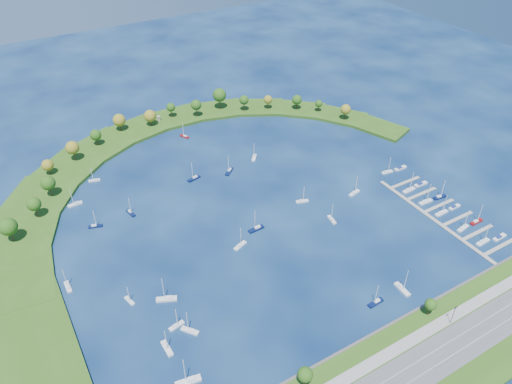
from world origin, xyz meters
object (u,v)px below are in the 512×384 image
moored_boat_15 (190,330)px  moored_boat_10 (194,178)px  moored_boat_4 (332,219)px  docked_boat_7 (440,197)px  moored_boat_3 (176,325)px  moored_boat_11 (376,302)px  moored_boat_8 (229,171)px  docked_boat_1 (499,237)px  moored_boat_19 (129,300)px  docked_boat_10 (387,172)px  moored_boat_0 (302,201)px  moored_boat_6 (167,348)px  moored_boat_21 (131,212)px  harbor_tower (159,119)px  docked_boat_6 (426,201)px  docked_boat_8 (409,190)px  docked_boat_4 (442,213)px  docked_boat_3 (477,221)px  docked_boat_9 (421,184)px  moored_boat_7 (75,204)px  moored_boat_5 (184,136)px  dock_system (442,215)px  moored_boat_13 (256,228)px  docked_boat_0 (483,242)px  moored_boat_14 (254,157)px  moored_boat_9 (94,180)px  moored_boat_2 (95,226)px  moored_boat_18 (68,286)px  docked_boat_11 (400,168)px  moored_boat_1 (167,299)px  moored_boat_20 (354,192)px  docked_boat_2 (463,228)px  moored_boat_12 (189,381)px  docked_boat_5 (454,207)px

moored_boat_15 → moored_boat_10: bearing=-63.2°
moored_boat_4 → docked_boat_7: 67.83m
moored_boat_3 → moored_boat_11: moored_boat_11 is taller
moored_boat_8 → docked_boat_1: 155.48m
moored_boat_8 → moored_boat_19: (-87.18, -68.56, -0.09)m
moored_boat_15 → docked_boat_10: size_ratio=1.08×
moored_boat_0 → moored_boat_6: bearing=-135.7°
moored_boat_8 → moored_boat_21: moored_boat_8 is taller
harbor_tower → docked_boat_6: docked_boat_6 is taller
docked_boat_6 → docked_boat_8: 13.09m
moored_boat_8 → moored_boat_15: size_ratio=1.09×
moored_boat_3 → docked_boat_4: (156.03, -3.72, 0.06)m
docked_boat_3 → docked_boat_9: docked_boat_3 is taller
moored_boat_8 → docked_boat_6: size_ratio=1.01×
moored_boat_6 → moored_boat_15: 12.06m
moored_boat_7 → moored_boat_21: bearing=134.1°
moored_boat_5 → dock_system: bearing=-175.1°
dock_system → docked_boat_7: size_ratio=6.83×
moored_boat_19 → moored_boat_13: bearing=86.8°
moored_boat_21 → docked_boat_0: size_ratio=0.87×
moored_boat_8 → moored_boat_14: (21.45, 5.98, -0.04)m
moored_boat_4 → docked_boat_4: bearing=-105.2°
docked_boat_7 → moored_boat_14: bearing=135.3°
moored_boat_6 → docked_boat_8: docked_boat_8 is taller
moored_boat_19 → moored_boat_9: bearing=159.6°
moored_boat_19 → docked_boat_0: docked_boat_0 is taller
moored_boat_2 → moored_boat_3: moored_boat_2 is taller
dock_system → moored_boat_18: 196.95m
moored_boat_9 → docked_boat_0: 220.97m
moored_boat_10 → docked_boat_9: 136.16m
docked_boat_9 → docked_boat_10: bearing=113.1°
moored_boat_5 → moored_boat_8: moored_boat_8 is taller
dock_system → moored_boat_14: size_ratio=7.12×
moored_boat_11 → moored_boat_4: bearing=-112.1°
moored_boat_6 → docked_boat_9: 176.85m
moored_boat_14 → docked_boat_11: 92.40m
docked_boat_0 → docked_boat_1: 10.66m
moored_boat_14 → docked_boat_0: 142.59m
docked_boat_3 → docked_boat_4: docked_boat_4 is taller
moored_boat_18 → docked_boat_4: size_ratio=0.88×
moored_boat_13 → moored_boat_1: bearing=16.1°
moored_boat_4 → docked_boat_3: bearing=-111.8°
moored_boat_20 → docked_boat_2: bearing=-74.7°
moored_boat_13 → docked_boat_10: 97.33m
moored_boat_2 → moored_boat_21: 20.01m
moored_boat_12 → docked_boat_10: size_ratio=1.36×
moored_boat_0 → docked_boat_10: size_ratio=0.97×
dock_system → docked_boat_3: 17.47m
moored_boat_4 → moored_boat_12: bearing=124.9°
docked_boat_5 → docked_boat_7: (0.04, 10.74, 0.32)m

